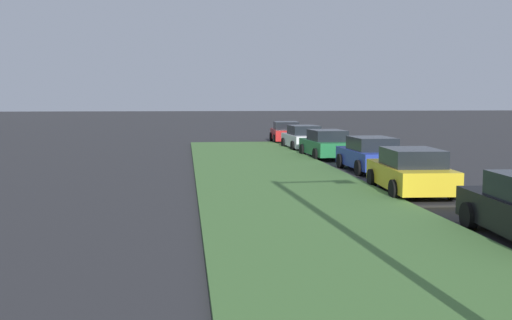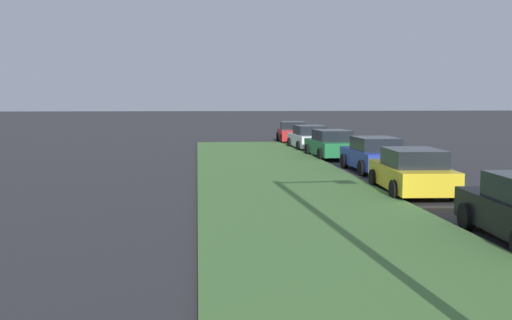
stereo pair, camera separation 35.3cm
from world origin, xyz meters
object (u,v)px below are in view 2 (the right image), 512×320
parked_car_green (331,145)px  parked_car_white (309,138)px  parked_car_blue (374,155)px  parked_car_yellow (412,172)px  parked_car_red (292,132)px

parked_car_green → parked_car_white: same height
parked_car_white → parked_car_blue: bearing=-178.9°
parked_car_yellow → parked_car_green: bearing=3.4°
parked_car_yellow → parked_car_blue: (5.84, -0.51, 0.00)m
parked_car_blue → parked_car_green: size_ratio=0.99×
parked_car_white → parked_car_red: (5.99, 0.05, 0.00)m
parked_car_yellow → parked_car_blue: bearing=-1.6°
parked_car_red → parked_car_white: bearing=-176.1°
parked_car_yellow → parked_car_red: bearing=3.9°
parked_car_yellow → parked_car_red: size_ratio=1.00×
parked_car_green → parked_car_red: (11.25, 0.22, 0.00)m
parked_car_white → parked_car_yellow: bearing=178.2°
parked_car_green → parked_car_red: bearing=-1.8°
parked_car_blue → parked_car_white: 11.11m
parked_car_blue → parked_car_white: bearing=2.6°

